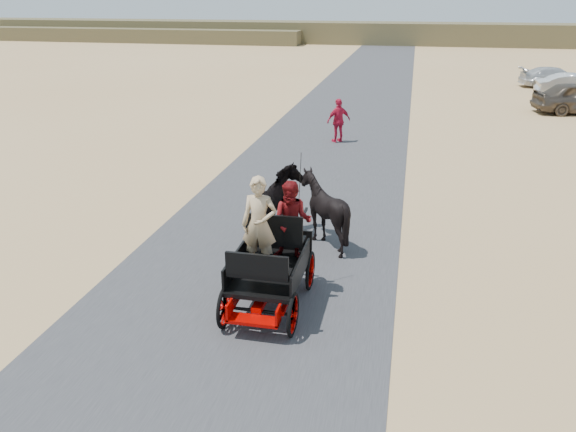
% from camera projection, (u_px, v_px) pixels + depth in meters
% --- Properties ---
extents(ground, '(140.00, 140.00, 0.00)m').
position_uv_depth(ground, '(222.00, 327.00, 10.01)').
color(ground, tan).
extents(road, '(6.00, 140.00, 0.01)m').
position_uv_depth(road, '(222.00, 327.00, 10.01)').
color(road, '#38383A').
rests_on(road, ground).
extents(ridge_far, '(140.00, 6.00, 2.40)m').
position_uv_depth(ridge_far, '(390.00, 33.00, 65.87)').
color(ridge_far, brown).
rests_on(ridge_far, ground).
extents(ridge_near, '(40.00, 4.00, 1.60)m').
position_uv_depth(ridge_near, '(139.00, 35.00, 68.31)').
color(ridge_near, brown).
rests_on(ridge_near, ground).
extents(carriage, '(1.30, 2.40, 0.72)m').
position_uv_depth(carriage, '(270.00, 288.00, 10.61)').
color(carriage, black).
rests_on(carriage, ground).
extents(horse_left, '(0.91, 2.01, 1.70)m').
position_uv_depth(horse_left, '(278.00, 207.00, 13.26)').
color(horse_left, black).
rests_on(horse_left, ground).
extents(horse_right, '(1.37, 1.54, 1.70)m').
position_uv_depth(horse_right, '(324.00, 210.00, 13.04)').
color(horse_right, black).
rests_on(horse_right, ground).
extents(driver_man, '(0.66, 0.43, 1.80)m').
position_uv_depth(driver_man, '(259.00, 224.00, 10.23)').
color(driver_man, tan).
rests_on(driver_man, carriage).
extents(passenger_woman, '(0.77, 0.60, 1.58)m').
position_uv_depth(passenger_woman, '(292.00, 221.00, 10.67)').
color(passenger_woman, '#660C0F').
rests_on(passenger_woman, carriage).
extents(pedestrian, '(1.06, 0.94, 1.73)m').
position_uv_depth(pedestrian, '(339.00, 121.00, 22.16)').
color(pedestrian, red).
rests_on(pedestrian, ground).
extents(car_c, '(4.41, 2.17, 1.23)m').
position_uv_depth(car_c, '(555.00, 77.00, 35.34)').
color(car_c, silver).
rests_on(car_c, ground).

